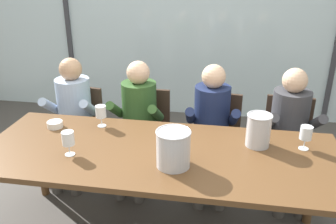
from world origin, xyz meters
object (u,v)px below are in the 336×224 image
at_px(chair_right_of_center, 287,138).
at_px(wine_glass_near_bucket, 101,113).
at_px(person_charcoal_jacket, 291,128).
at_px(tasting_bowl, 55,124).
at_px(wine_glass_by_left_taster, 68,139).
at_px(person_navy_polo, 212,123).
at_px(chair_near_curtain, 79,124).
at_px(person_pale_blue_shirt, 72,113).
at_px(ice_bucket_primary, 173,148).
at_px(chair_center, 216,133).
at_px(wine_glass_center_pour, 306,133).
at_px(dining_table, 160,160).
at_px(person_olive_shirt, 137,117).
at_px(ice_bucket_secondary, 259,130).
at_px(chair_left_of_center, 147,128).

height_order(chair_right_of_center, wine_glass_near_bucket, wine_glass_near_bucket).
bearing_deg(chair_right_of_center, person_charcoal_jacket, -88.20).
distance_m(tasting_bowl, wine_glass_by_left_taster, 0.50).
distance_m(person_navy_polo, person_charcoal_jacket, 0.68).
relative_size(person_navy_polo, wine_glass_by_left_taster, 6.81).
height_order(chair_near_curtain, person_charcoal_jacket, person_charcoal_jacket).
bearing_deg(person_pale_blue_shirt, ice_bucket_primary, -42.44).
bearing_deg(chair_near_curtain, person_navy_polo, 3.74).
height_order(person_charcoal_jacket, ice_bucket_primary, person_charcoal_jacket).
bearing_deg(chair_center, chair_right_of_center, 6.15).
xyz_separation_m(chair_center, ice_bucket_primary, (-0.25, -1.08, 0.40)).
bearing_deg(wine_glass_by_left_taster, wine_glass_center_pour, 12.47).
relative_size(dining_table, wine_glass_near_bucket, 14.50).
bearing_deg(wine_glass_center_pour, chair_center, 131.80).
relative_size(chair_near_curtain, person_navy_polo, 0.73).
height_order(person_pale_blue_shirt, wine_glass_by_left_taster, person_pale_blue_shirt).
height_order(person_olive_shirt, tasting_bowl, person_olive_shirt).
xyz_separation_m(chair_near_curtain, ice_bucket_secondary, (1.66, -0.67, 0.40)).
relative_size(person_pale_blue_shirt, ice_bucket_primary, 4.76).
bearing_deg(person_navy_polo, chair_near_curtain, 171.30).
height_order(chair_near_curtain, chair_left_of_center, same).
xyz_separation_m(chair_right_of_center, person_pale_blue_shirt, (-2.00, -0.16, 0.17)).
bearing_deg(chair_near_curtain, wine_glass_by_left_taster, -60.85).
xyz_separation_m(chair_right_of_center, wine_glass_near_bucket, (-1.55, -0.59, 0.39)).
xyz_separation_m(chair_left_of_center, ice_bucket_secondary, (0.98, -0.70, 0.40)).
distance_m(chair_right_of_center, ice_bucket_primary, 1.46).
relative_size(person_pale_blue_shirt, person_charcoal_jacket, 1.00).
distance_m(person_pale_blue_shirt, person_charcoal_jacket, 1.99).
xyz_separation_m(chair_right_of_center, person_olive_shirt, (-1.37, -0.16, 0.17)).
xyz_separation_m(person_olive_shirt, person_charcoal_jacket, (1.36, 0.00, 0.00)).
distance_m(person_navy_polo, wine_glass_center_pour, 0.90).
distance_m(person_charcoal_jacket, wine_glass_center_pour, 0.60).
xyz_separation_m(person_olive_shirt, wine_glass_by_left_taster, (-0.24, -0.91, 0.22)).
distance_m(chair_near_curtain, person_navy_polo, 1.32).
relative_size(chair_near_curtain, wine_glass_center_pour, 4.97).
height_order(chair_left_of_center, person_charcoal_jacket, person_charcoal_jacket).
distance_m(dining_table, chair_near_curtain, 1.33).
height_order(person_navy_polo, person_charcoal_jacket, same).
xyz_separation_m(dining_table, person_pale_blue_shirt, (-0.99, 0.76, -0.03)).
xyz_separation_m(chair_near_curtain, person_navy_polo, (1.31, -0.11, 0.17)).
relative_size(chair_right_of_center, wine_glass_center_pour, 4.97).
bearing_deg(person_pale_blue_shirt, person_navy_polo, -2.64).
xyz_separation_m(chair_center, chair_right_of_center, (0.64, 0.01, 0.00)).
bearing_deg(ice_bucket_secondary, chair_center, 113.49).
height_order(chair_left_of_center, tasting_bowl, chair_left_of_center).
height_order(person_olive_shirt, wine_glass_by_left_taster, person_olive_shirt).
bearing_deg(wine_glass_near_bucket, chair_right_of_center, 20.97).
relative_size(tasting_bowl, wine_glass_center_pour, 0.70).
bearing_deg(chair_near_curtain, chair_right_of_center, 9.95).
distance_m(chair_center, tasting_bowl, 1.46).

